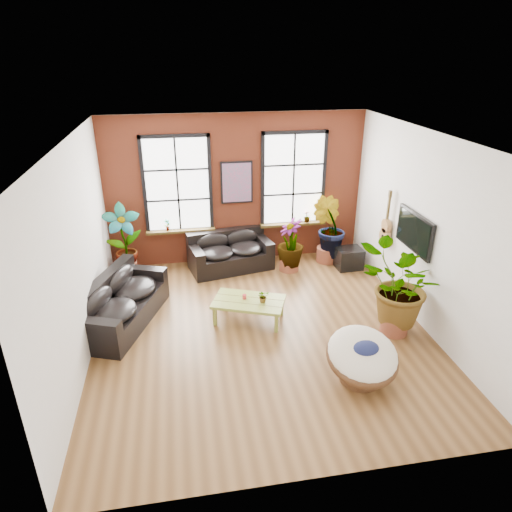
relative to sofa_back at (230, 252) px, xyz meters
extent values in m
cube|color=brown|center=(0.25, -2.76, -0.40)|extent=(6.00, 6.50, 0.02)
cube|color=white|center=(0.25, -2.76, 3.12)|extent=(6.00, 6.50, 0.02)
cube|color=#4D1D12|center=(0.25, 0.50, 1.36)|extent=(6.00, 0.02, 3.50)
cube|color=silver|center=(0.25, -6.02, 1.36)|extent=(6.00, 0.02, 3.50)
cube|color=silver|center=(-2.76, -2.76, 1.36)|extent=(0.02, 6.50, 3.50)
cube|color=silver|center=(3.26, -2.76, 1.36)|extent=(0.02, 6.50, 3.50)
cube|color=white|center=(-1.10, 0.44, 1.56)|extent=(1.40, 0.02, 2.10)
cube|color=#3A2B0F|center=(-1.10, 0.37, 0.48)|extent=(1.60, 0.22, 0.06)
cube|color=white|center=(1.60, 0.44, 1.56)|extent=(1.40, 0.02, 2.10)
cube|color=#3A2B0F|center=(1.60, 0.37, 0.48)|extent=(1.60, 0.22, 0.06)
cube|color=black|center=(0.01, -0.06, -0.18)|extent=(2.03, 1.28, 0.43)
cube|color=black|center=(-0.06, 0.28, 0.26)|extent=(1.89, 0.60, 0.44)
cube|color=black|center=(-0.80, -0.22, 0.15)|extent=(0.41, 0.94, 0.22)
cube|color=black|center=(0.82, 0.11, 0.15)|extent=(0.41, 0.94, 0.22)
ellipsoid|color=black|center=(-0.33, -0.18, 0.10)|extent=(0.93, 0.91, 0.24)
ellipsoid|color=black|center=(-0.38, 0.08, 0.26)|extent=(0.82, 0.40, 0.42)
ellipsoid|color=black|center=(0.37, -0.03, 0.10)|extent=(0.93, 0.91, 0.24)
ellipsoid|color=black|center=(0.32, 0.23, 0.26)|extent=(0.82, 0.40, 0.42)
cube|color=black|center=(-2.27, -2.03, -0.17)|extent=(1.69, 2.45, 0.44)
cube|color=black|center=(-2.61, -1.90, 0.28)|extent=(1.03, 2.19, 0.45)
cube|color=black|center=(-2.64, -2.97, 0.16)|extent=(0.96, 0.56, 0.23)
cube|color=black|center=(-1.91, -1.08, 0.16)|extent=(0.96, 0.56, 0.23)
ellipsoid|color=black|center=(-2.39, -2.46, 0.11)|extent=(1.10, 1.21, 0.25)
ellipsoid|color=black|center=(-2.64, -2.37, 0.28)|extent=(0.59, 1.01, 0.43)
ellipsoid|color=black|center=(-2.06, -1.63, 0.11)|extent=(1.10, 1.21, 0.25)
ellipsoid|color=black|center=(-2.32, -1.53, 0.28)|extent=(0.59, 1.01, 0.43)
cube|color=olive|center=(0.08, -2.35, 0.01)|extent=(1.51, 1.19, 0.06)
cube|color=#3A2B0F|center=(0.03, -2.47, 0.04)|extent=(1.23, 0.50, 0.00)
cube|color=#3A2B0F|center=(0.12, -2.24, 0.04)|extent=(1.23, 0.50, 0.00)
cube|color=olive|center=(-0.58, -2.42, -0.21)|extent=(0.09, 0.09, 0.37)
cube|color=olive|center=(0.51, -2.85, -0.21)|extent=(0.09, 0.09, 0.37)
cube|color=olive|center=(-0.36, -1.85, -0.21)|extent=(0.09, 0.09, 0.37)
cube|color=olive|center=(0.73, -2.29, -0.21)|extent=(0.09, 0.09, 0.37)
cylinder|color=red|center=(0.00, -2.27, 0.08)|extent=(0.10, 0.10, 0.09)
cylinder|color=brown|center=(1.53, -4.37, -0.26)|extent=(0.70, 0.70, 0.26)
torus|color=brown|center=(1.53, -4.37, 0.04)|extent=(1.22, 1.22, 0.51)
ellipsoid|color=white|center=(1.53, -4.37, 0.11)|extent=(1.18, 1.23, 0.70)
ellipsoid|color=#161D46|center=(1.53, -4.43, 0.24)|extent=(0.46, 0.38, 0.19)
cube|color=black|center=(0.25, 0.43, 1.56)|extent=(0.74, 0.04, 0.98)
cube|color=#0C7F8C|center=(0.25, 0.40, 1.56)|extent=(0.66, 0.02, 0.90)
cube|color=black|center=(3.20, -2.46, 1.26)|extent=(0.06, 1.25, 0.72)
cube|color=black|center=(3.16, -2.46, 1.26)|extent=(0.01, 1.15, 0.62)
cylinder|color=#B27F4C|center=(3.15, -1.41, 0.74)|extent=(0.09, 0.38, 0.38)
cylinder|color=#B27F4C|center=(3.15, -1.41, 0.99)|extent=(0.09, 0.30, 0.30)
cylinder|color=black|center=(3.14, -1.41, 0.74)|extent=(0.09, 0.11, 0.11)
cube|color=#3A2B0F|center=(3.15, -1.41, 1.36)|extent=(0.04, 0.05, 0.55)
cube|color=#3A2B0F|center=(3.15, -1.41, 1.68)|extent=(0.06, 0.06, 0.14)
cube|color=black|center=(2.77, -0.50, -0.14)|extent=(0.61, 0.52, 0.49)
cylinder|color=brown|center=(-2.39, -0.09, -0.21)|extent=(0.65, 0.65, 0.37)
cylinder|color=brown|center=(2.37, -0.06, -0.21)|extent=(0.61, 0.61, 0.36)
cylinder|color=brown|center=(2.63, -3.23, -0.21)|extent=(0.58, 0.58, 0.36)
cylinder|color=brown|center=(1.35, -0.37, -0.22)|extent=(0.58, 0.58, 0.33)
imported|color=#203D10|center=(-2.36, -0.06, 0.54)|extent=(0.93, 0.73, 1.56)
imported|color=#203D10|center=(2.38, -0.04, 0.48)|extent=(1.02, 0.99, 1.44)
imported|color=#203D10|center=(2.64, -3.20, 0.53)|extent=(1.65, 1.53, 1.53)
imported|color=#203D10|center=(1.37, -0.38, 0.31)|extent=(0.70, 0.70, 1.13)
imported|color=#203D10|center=(0.33, -2.45, 0.15)|extent=(0.24, 0.22, 0.24)
imported|color=#203D10|center=(-1.40, 0.37, 0.64)|extent=(0.17, 0.17, 0.27)
imported|color=#203D10|center=(1.95, 0.37, 0.64)|extent=(0.19, 0.19, 0.27)
camera|label=1|loc=(-1.07, -9.75, 4.38)|focal=32.00mm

